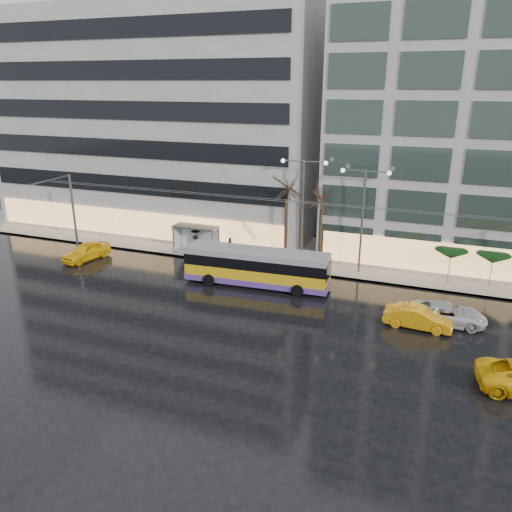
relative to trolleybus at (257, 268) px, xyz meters
The scene contains 19 objects.
ground 5.46m from the trolleybus, 89.42° to the right, with size 140.00×140.00×0.00m, color black.
sidewalk 9.06m from the trolleybus, 76.76° to the left, with size 80.00×10.00×0.15m, color gray.
kerb 4.50m from the trolleybus, 61.45° to the left, with size 80.00×0.10×0.15m, color slate.
building_left 23.18m from the trolleybus, 139.28° to the left, with size 34.00×14.00×22.00m, color #9C9A95.
trolleybus is the anchor object (origin of this frame).
catenary 4.03m from the trolleybus, 68.40° to the left, with size 42.24×5.12×7.00m.
bus_shelter 9.95m from the trolleybus, 146.99° to the left, with size 4.20×1.60×2.51m.
street_lamp_near 7.46m from the trolleybus, 69.61° to the left, with size 3.96×0.36×9.03m.
street_lamp_far 9.93m from the trolleybus, 38.07° to the left, with size 3.96×0.36×8.53m.
tree_a 8.07m from the trolleybus, 84.48° to the left, with size 3.20×3.20×8.40m.
tree_b 8.51m from the trolleybus, 59.04° to the left, with size 3.20×3.20×7.70m.
parasol_a 15.21m from the trolleybus, 22.16° to the left, with size 2.50×2.50×2.65m.
parasol_b 18.02m from the trolleybus, 18.55° to the left, with size 2.50×2.50×2.65m.
taxi_a 16.45m from the trolleybus, behind, with size 1.82×4.53×1.54m, color yellow.
taxi_b 12.71m from the trolleybus, 13.52° to the right, with size 1.51×4.32×1.42m, color orange.
sedan_silver 14.22m from the trolleybus, ahead, with size 2.30×4.98×1.38m, color silver.
pedestrian_a 7.44m from the trolleybus, 129.54° to the left, with size 1.19×1.20×2.19m.
pedestrian_b 9.64m from the trolleybus, 136.67° to the left, with size 0.77×0.62×1.50m.
pedestrian_c 9.78m from the trolleybus, 146.14° to the left, with size 1.07×0.94×2.11m.
Camera 1 is at (12.78, -28.71, 15.17)m, focal length 35.00 mm.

